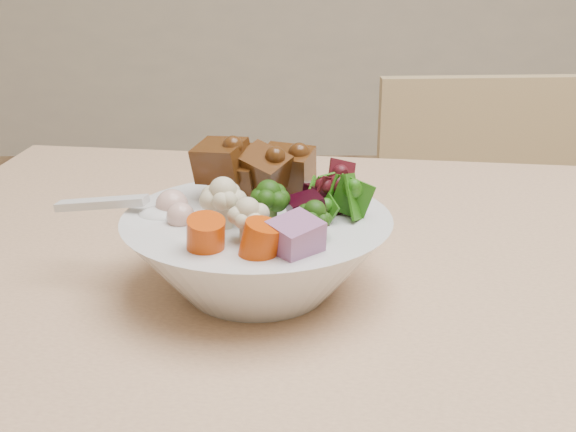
{
  "coord_description": "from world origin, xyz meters",
  "views": [
    {
      "loc": [
        -0.58,
        -0.61,
        1.05
      ],
      "look_at": [
        -0.58,
        0.02,
        0.81
      ],
      "focal_mm": 50.0,
      "sensor_mm": 36.0,
      "label": 1
    }
  ],
  "objects": [
    {
      "name": "food_bowl",
      "position": [
        -0.6,
        0.02,
        0.79
      ],
      "size": [
        0.23,
        0.23,
        0.12
      ],
      "color": "silver",
      "rests_on": "dining_table"
    },
    {
      "name": "soup_spoon",
      "position": [
        -0.7,
        0.03,
        0.82
      ],
      "size": [
        0.13,
        0.06,
        0.02
      ],
      "rotation": [
        0.0,
        0.0,
        -0.27
      ],
      "color": "silver",
      "rests_on": "food_bowl"
    },
    {
      "name": "chair_far",
      "position": [
        -0.23,
        0.63,
        0.45
      ],
      "size": [
        0.38,
        0.38,
        0.8
      ],
      "rotation": [
        0.0,
        0.0,
        0.05
      ],
      "color": "tan",
      "rests_on": "ground"
    },
    {
      "name": "side_bowl",
      "position": [
        -0.56,
        0.12,
        0.77
      ],
      "size": [
        0.13,
        0.13,
        0.04
      ],
      "primitive_type": null,
      "color": "silver",
      "rests_on": "dining_table"
    }
  ]
}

